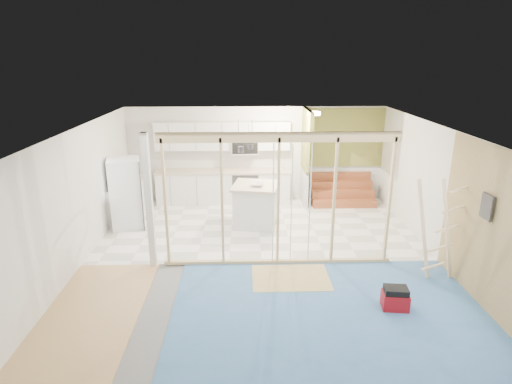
{
  "coord_description": "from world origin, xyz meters",
  "views": [
    {
      "loc": [
        -0.34,
        -7.54,
        3.87
      ],
      "look_at": [
        -0.1,
        0.6,
        1.29
      ],
      "focal_mm": 30.0,
      "sensor_mm": 36.0,
      "label": 1
    }
  ],
  "objects_px": {
    "fridge": "(126,194)",
    "island": "(256,205)",
    "toolbox": "(395,299)",
    "ladder": "(438,230)"
  },
  "relations": [
    {
      "from": "fridge",
      "to": "island",
      "type": "xyz_separation_m",
      "value": [
        3.01,
        0.01,
        -0.33
      ]
    },
    {
      "from": "island",
      "to": "toolbox",
      "type": "distance_m",
      "value": 4.22
    },
    {
      "from": "island",
      "to": "toolbox",
      "type": "height_order",
      "value": "island"
    },
    {
      "from": "island",
      "to": "toolbox",
      "type": "xyz_separation_m",
      "value": [
        2.13,
        -3.63,
        -0.32
      ]
    },
    {
      "from": "fridge",
      "to": "island",
      "type": "distance_m",
      "value": 3.02
    },
    {
      "from": "toolbox",
      "to": "ladder",
      "type": "xyz_separation_m",
      "value": [
        1.0,
        0.93,
        0.79
      ]
    },
    {
      "from": "fridge",
      "to": "toolbox",
      "type": "xyz_separation_m",
      "value": [
        5.13,
        -3.63,
        -0.65
      ]
    },
    {
      "from": "island",
      "to": "fridge",
      "type": "bearing_deg",
      "value": -169.45
    },
    {
      "from": "toolbox",
      "to": "ladder",
      "type": "relative_size",
      "value": 0.23
    },
    {
      "from": "fridge",
      "to": "ladder",
      "type": "xyz_separation_m",
      "value": [
        6.14,
        -2.7,
        0.14
      ]
    }
  ]
}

